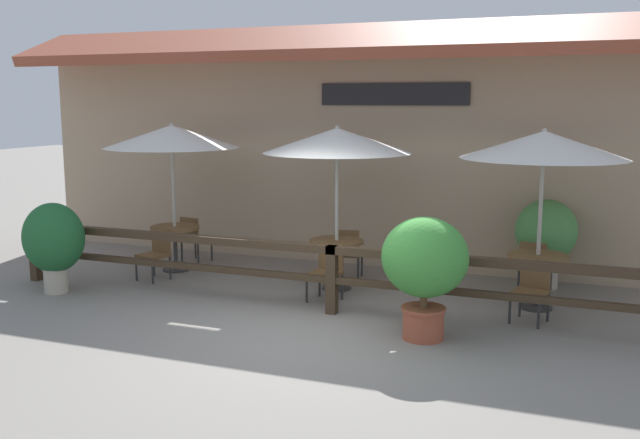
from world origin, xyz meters
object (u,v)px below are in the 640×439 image
dining_table_far (538,266)px  chair_far_wallside (534,266)px  patio_umbrella_middle (337,141)px  patio_umbrella_near (172,137)px  potted_plant_tall_tropical (54,240)px  chair_far_streetside (532,288)px  chair_near_wallside (194,237)px  chair_middle_wallside (348,251)px  dining_table_middle (337,250)px  chair_middle_streetside (327,269)px  chair_near_streetside (156,252)px  potted_plant_entrance_palm (425,264)px  patio_umbrella_far (544,145)px  dining_table_near (175,235)px  potted_plant_corner_fern (546,234)px

dining_table_far → chair_far_wallside: (-0.09, 0.66, -0.15)m
patio_umbrella_middle → patio_umbrella_near: bearing=177.1°
potted_plant_tall_tropical → chair_far_streetside: bearing=9.0°
chair_far_streetside → patio_umbrella_middle: bearing=-178.2°
chair_far_streetside → chair_near_wallside: bearing=-179.6°
chair_middle_wallside → dining_table_far: size_ratio=1.00×
patio_umbrella_near → chair_near_wallside: (-0.02, 0.65, -1.84)m
dining_table_middle → chair_middle_streetside: 0.67m
patio_umbrella_middle → chair_middle_streetside: bearing=-82.9°
patio_umbrella_middle → chair_middle_streetside: patio_umbrella_middle is taller
patio_umbrella_near → chair_far_streetside: bearing=-7.6°
chair_near_streetside → dining_table_far: chair_near_streetside is taller
dining_table_middle → patio_umbrella_middle: bearing=97.1°
patio_umbrella_near → patio_umbrella_middle: bearing=-2.9°
chair_near_streetside → chair_middle_streetside: 3.04m
potted_plant_entrance_palm → chair_near_streetside: bearing=164.4°
patio_umbrella_far → potted_plant_tall_tropical: patio_umbrella_far is taller
patio_umbrella_far → chair_middle_wallside: bearing=168.2°
patio_umbrella_middle → potted_plant_tall_tropical: (-3.92, -1.74, -1.49)m
dining_table_far → potted_plant_entrance_palm: potted_plant_entrance_palm is taller
potted_plant_tall_tropical → patio_umbrella_middle: bearing=23.9°
chair_near_streetside → dining_table_middle: bearing=22.7°
chair_middle_streetside → potted_plant_entrance_palm: 2.13m
patio_umbrella_near → chair_near_streetside: patio_umbrella_near is taller
dining_table_near → chair_middle_wallside: 3.01m
chair_near_wallside → dining_table_far: 6.06m
chair_near_wallside → patio_umbrella_far: patio_umbrella_far is taller
chair_near_wallside → dining_table_middle: (3.02, -0.81, 0.15)m
dining_table_far → chair_far_wallside: size_ratio=1.00×
chair_middle_wallside → dining_table_near: bearing=0.7°
dining_table_far → chair_far_streetside: 0.68m
dining_table_far → potted_plant_corner_fern: bearing=88.9°
patio_umbrella_near → chair_near_wallside: bearing=92.1°
chair_near_streetside → potted_plant_entrance_palm: size_ratio=0.55×
patio_umbrella_near → chair_middle_wallside: patio_umbrella_near is taller
patio_umbrella_middle → chair_far_streetside: bearing=-12.2°
dining_table_middle → dining_table_far: (2.98, 0.02, 0.00)m
chair_middle_wallside → patio_umbrella_far: patio_umbrella_far is taller
potted_plant_corner_fern → chair_near_streetside: bearing=-163.6°
chair_near_wallside → potted_plant_corner_fern: potted_plant_corner_fern is taller
chair_middle_streetside → chair_far_wallside: 3.11m
dining_table_near → dining_table_middle: bearing=-2.9°
patio_umbrella_far → potted_plant_corner_fern: 1.90m
patio_umbrella_near → potted_plant_corner_fern: (6.00, 1.09, -1.45)m
patio_umbrella_near → chair_near_wallside: patio_umbrella_near is taller
chair_far_wallside → chair_near_wallside: bearing=9.4°
patio_umbrella_near → chair_middle_wallside: (2.96, 0.50, -1.84)m
chair_middle_wallside → patio_umbrella_middle: bearing=84.2°
dining_table_near → chair_far_streetside: bearing=-7.6°
patio_umbrella_far → chair_far_streetside: bearing=-91.5°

